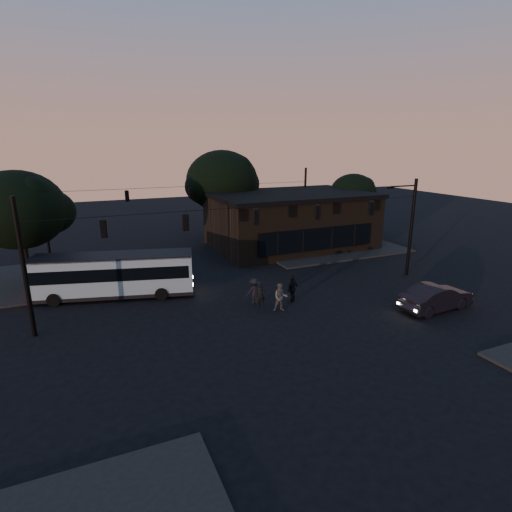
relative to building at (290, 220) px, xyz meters
name	(u,v)px	position (x,y,z in m)	size (l,w,h in m)	color
ground	(284,323)	(-9.00, -15.97, -2.71)	(120.00, 120.00, 0.00)	black
sidewalk_far_right	(325,247)	(3.00, -1.97, -2.63)	(14.00, 10.00, 0.15)	black
sidewalk_far_left	(31,281)	(-23.00, -1.97, -2.63)	(14.00, 10.00, 0.15)	black
building	(290,220)	(0.00, 0.00, 0.00)	(15.40, 10.41, 5.40)	black
tree_behind	(222,181)	(-5.00, 6.03, 3.48)	(7.60, 7.60, 9.43)	black
tree_right	(353,194)	(9.00, 2.03, 1.93)	(5.20, 5.20, 6.86)	black
tree_left	(18,210)	(-23.00, -2.97, 2.86)	(6.40, 6.40, 8.30)	black
signal_rig_near	(256,234)	(-9.00, -11.97, 1.74)	(26.24, 0.30, 7.50)	black
signal_rig_far	(191,205)	(-9.00, 4.03, 1.50)	(26.24, 0.30, 7.50)	black
bus	(114,273)	(-17.45, -7.64, -1.07)	(10.64, 4.94, 2.92)	#8CA7B2
car	(436,297)	(0.55, -17.99, -1.90)	(1.72, 4.93, 1.62)	black
pedestrian_a	(260,295)	(-9.28, -13.29, -1.86)	(0.62, 0.40, 1.69)	black
pedestrian_b	(281,297)	(-8.38, -14.31, -1.82)	(0.87, 0.68, 1.78)	#52504A
pedestrian_c	(292,288)	(-7.00, -13.31, -1.78)	(1.09, 0.45, 1.86)	black
pedestrian_d	(254,291)	(-9.36, -12.54, -1.86)	(1.09, 0.63, 1.69)	black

